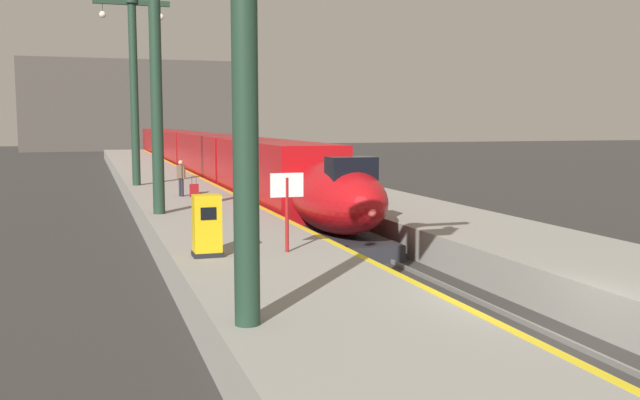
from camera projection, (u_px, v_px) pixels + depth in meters
name	position (u px, v px, depth m)	size (l,w,h in m)	color
ground_plane	(535.00, 348.00, 14.28)	(260.00, 260.00, 0.00)	#33302D
platform_left	(179.00, 200.00, 36.34)	(4.80, 110.00, 1.05)	gray
platform_right	(329.00, 195.00, 38.85)	(4.80, 110.00, 1.05)	gray
platform_left_safety_stripe	(223.00, 189.00, 36.99)	(0.20, 107.80, 0.01)	yellow
rail_main_left	(232.00, 201.00, 40.01)	(0.08, 110.00, 0.12)	slate
rail_main_right	(258.00, 200.00, 40.48)	(0.08, 110.00, 0.12)	slate
highspeed_train_main	(197.00, 153.00, 57.08)	(2.92, 75.46, 3.60)	#B20F14
station_column_near	(248.00, 10.00, 11.67)	(4.00, 0.68, 8.60)	#1E3828
station_column_mid	(156.00, 59.00, 26.30)	(4.00, 0.68, 9.68)	#1E3828
station_column_far	(134.00, 75.00, 38.27)	(4.00, 0.68, 10.04)	#1E3828
passenger_near_edge	(181.00, 175.00, 33.03)	(0.37, 0.51, 1.69)	#23232D
rolling_suitcase	(194.00, 190.00, 32.84)	(0.40, 0.22, 0.98)	maroon
ticket_machine_yellow	(207.00, 228.00, 18.35)	(0.76, 0.62, 1.60)	yellow
departure_info_board	(287.00, 196.00, 18.86)	(0.90, 0.10, 2.12)	maroon
terminus_back_wall	(143.00, 105.00, 109.85)	(36.00, 2.00, 14.00)	#4C4742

